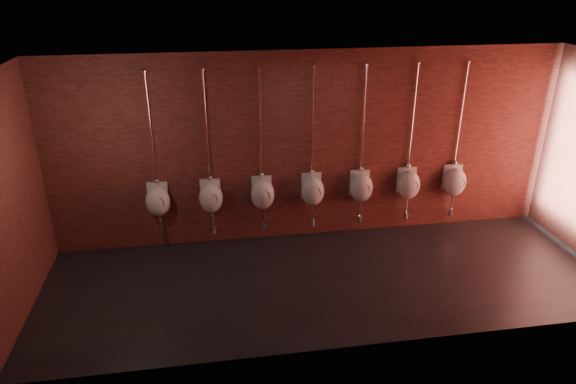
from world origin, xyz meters
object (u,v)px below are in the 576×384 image
object	(u,v)px
urinal_2	(262,193)
urinal_3	(313,190)
urinal_0	(158,200)
urinal_4	(361,187)
urinal_5	(409,184)
urinal_1	(211,197)
urinal_6	(455,181)

from	to	relation	value
urinal_2	urinal_3	xyz separation A→B (m)	(0.85, 0.00, 0.00)
urinal_0	urinal_2	xyz separation A→B (m)	(1.70, 0.00, 0.00)
urinal_4	urinal_5	size ratio (longest dim) A/B	1.00
urinal_1	urinal_6	distance (m)	4.26
urinal_0	urinal_5	world-z (taller)	same
urinal_5	urinal_6	xyz separation A→B (m)	(0.85, 0.00, 0.00)
urinal_4	urinal_2	bearing A→B (deg)	180.00
urinal_1	urinal_6	world-z (taller)	same
urinal_1	urinal_4	xyz separation A→B (m)	(2.56, 0.00, 0.00)
urinal_1	urinal_3	world-z (taller)	same
urinal_4	urinal_6	bearing A→B (deg)	0.00
urinal_6	urinal_0	bearing A→B (deg)	180.00
urinal_3	urinal_5	xyz separation A→B (m)	(1.70, 0.00, 0.00)
urinal_3	urinal_6	size ratio (longest dim) A/B	1.00
urinal_1	urinal_5	distance (m)	3.41
urinal_5	urinal_1	bearing A→B (deg)	180.00
urinal_2	urinal_6	bearing A→B (deg)	0.00
urinal_0	urinal_5	distance (m)	4.26
urinal_5	urinal_6	world-z (taller)	same
urinal_1	urinal_5	bearing A→B (deg)	0.00
urinal_1	urinal_5	xyz separation A→B (m)	(3.41, 0.00, 0.00)
urinal_3	urinal_4	size ratio (longest dim) A/B	1.00
urinal_4	urinal_5	xyz separation A→B (m)	(0.85, 0.00, 0.00)
urinal_3	urinal_6	world-z (taller)	same
urinal_2	urinal_4	size ratio (longest dim) A/B	1.00
urinal_2	urinal_3	bearing A→B (deg)	0.00
urinal_2	urinal_5	world-z (taller)	same
urinal_0	urinal_3	bearing A→B (deg)	0.00
urinal_0	urinal_6	bearing A→B (deg)	0.00
urinal_0	urinal_4	distance (m)	3.41
urinal_1	urinal_6	size ratio (longest dim) A/B	1.00
urinal_1	urinal_2	world-z (taller)	same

